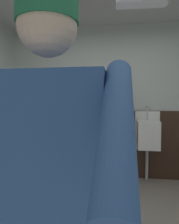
{
  "coord_description": "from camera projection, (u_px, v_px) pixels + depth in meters",
  "views": [
    {
      "loc": [
        0.15,
        -1.75,
        1.33
      ],
      "look_at": [
        -0.07,
        -0.38,
        1.25
      ],
      "focal_mm": 33.09,
      "sensor_mm": 36.0,
      "label": 1
    }
  ],
  "objects": [
    {
      "name": "urinal_middle",
      "position": [
        148.0,
        134.0,
        3.36
      ],
      "size": [
        0.4,
        0.34,
        1.24
      ],
      "color": "white",
      "rests_on": "ground_plane"
    },
    {
      "name": "privacy_divider_panel",
      "position": [
        125.0,
        124.0,
        3.34
      ],
      "size": [
        0.04,
        0.4,
        0.9
      ],
      "primitive_type": "cube",
      "color": "#4C4C51"
    },
    {
      "name": "wainscot_band_back",
      "position": [
        113.0,
        144.0,
        3.6
      ],
      "size": [
        3.64,
        0.03,
        1.16
      ],
      "primitive_type": "cube",
      "color": "#382319",
      "rests_on": "ground_plane"
    },
    {
      "name": "urinal_left",
      "position": [
        102.0,
        133.0,
        3.47
      ],
      "size": [
        0.4,
        0.34,
        1.24
      ],
      "color": "white",
      "rests_on": "ground_plane"
    },
    {
      "name": "wall_back",
      "position": [
        113.0,
        102.0,
        3.63
      ],
      "size": [
        4.24,
        0.12,
        2.61
      ],
      "primitive_type": "cube",
      "color": "silver",
      "rests_on": "ground_plane"
    },
    {
      "name": "person",
      "position": [
        48.0,
        177.0,
        0.81
      ],
      "size": [
        0.67,
        0.6,
        1.72
      ],
      "color": "#2D3342",
      "rests_on": "ground_plane"
    }
  ]
}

